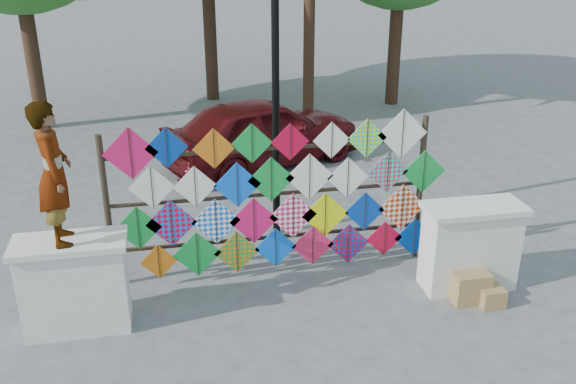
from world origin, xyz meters
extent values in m
plane|color=gray|center=(0.00, 0.00, 0.00)|extent=(80.00, 80.00, 0.00)
cube|color=silver|center=(-2.70, -0.20, 0.60)|extent=(1.30, 0.55, 1.20)
cube|color=silver|center=(-2.70, -0.20, 1.24)|extent=(1.40, 0.65, 0.08)
cube|color=silver|center=(2.70, -0.20, 0.60)|extent=(1.30, 0.55, 1.20)
cube|color=silver|center=(2.70, -0.20, 1.24)|extent=(1.40, 0.65, 0.08)
cylinder|color=#2E2219|center=(-2.30, 0.80, 1.15)|extent=(0.09, 0.09, 2.30)
cylinder|color=#2E2219|center=(2.30, 0.80, 1.15)|extent=(0.09, 0.09, 2.30)
cube|color=#2E2219|center=(0.00, 0.80, 0.55)|extent=(4.60, 0.04, 0.04)
cube|color=#2E2219|center=(0.00, 0.80, 1.25)|extent=(4.60, 0.04, 0.04)
cube|color=#2E2219|center=(0.00, 0.80, 1.95)|extent=(4.60, 0.04, 0.04)
cube|color=#E5155F|center=(-1.91, 0.74, 2.03)|extent=(0.75, 0.01, 0.75)
cube|color=#2E2219|center=(-1.91, 0.73, 2.03)|extent=(0.01, 0.01, 0.73)
cube|color=#0738AA|center=(-1.43, 0.74, 2.08)|extent=(0.58, 0.01, 0.58)
cube|color=#2E2219|center=(-1.43, 0.73, 2.08)|extent=(0.01, 0.01, 0.57)
cube|color=orange|center=(-0.79, 0.74, 2.02)|extent=(0.58, 0.01, 0.58)
cube|color=#2E2219|center=(-0.79, 0.73, 2.02)|extent=(0.01, 0.01, 0.57)
cube|color=#129A39|center=(-0.26, 0.74, 2.06)|extent=(0.58, 0.01, 0.58)
cube|color=#2E2219|center=(-0.26, 0.73, 2.06)|extent=(0.01, 0.01, 0.57)
cube|color=red|center=(0.28, 0.74, 2.05)|extent=(0.54, 0.01, 0.54)
cube|color=#2E2219|center=(0.28, 0.73, 2.05)|extent=(0.01, 0.01, 0.54)
cube|color=white|center=(0.88, 0.74, 2.03)|extent=(0.54, 0.01, 0.54)
cube|color=#2E2219|center=(0.88, 0.73, 2.03)|extent=(0.01, 0.01, 0.53)
cube|color=#0DD5CF|center=(1.40, 0.74, 2.03)|extent=(0.59, 0.01, 0.59)
cube|color=#2E2219|center=(1.40, 0.73, 2.03)|extent=(0.01, 0.01, 0.58)
cube|color=white|center=(1.93, 0.74, 2.07)|extent=(0.75, 0.01, 0.75)
cube|color=#2E2219|center=(1.93, 0.73, 2.07)|extent=(0.01, 0.01, 0.74)
cube|color=white|center=(-1.66, 0.70, 1.53)|extent=(0.64, 0.01, 0.64)
cube|color=#2E2219|center=(-1.66, 0.69, 1.53)|extent=(0.01, 0.01, 0.62)
cube|color=white|center=(-1.08, 0.70, 1.50)|extent=(0.61, 0.01, 0.61)
cube|color=#2E2219|center=(-1.08, 0.69, 1.50)|extent=(0.01, 0.01, 0.60)
cube|color=#0B61F8|center=(-0.49, 0.70, 1.47)|extent=(0.68, 0.01, 0.68)
cube|color=#2E2219|center=(-0.49, 0.69, 1.47)|extent=(0.01, 0.01, 0.67)
cube|color=#129A39|center=(0.00, 0.70, 1.52)|extent=(0.68, 0.01, 0.68)
cube|color=#2E2219|center=(0.00, 0.69, 1.52)|extent=(0.01, 0.01, 0.67)
cube|color=white|center=(0.56, 0.70, 1.52)|extent=(0.71, 0.01, 0.71)
cube|color=#2E2219|center=(0.56, 0.69, 1.52)|extent=(0.01, 0.01, 0.70)
cube|color=white|center=(1.13, 0.70, 1.46)|extent=(0.63, 0.01, 0.63)
cube|color=#2E2219|center=(1.13, 0.69, 1.46)|extent=(0.01, 0.01, 0.62)
cube|color=#0DD5CF|center=(1.73, 0.70, 1.50)|extent=(0.63, 0.01, 0.63)
cube|color=#2E2219|center=(1.73, 0.69, 1.50)|extent=(0.01, 0.01, 0.62)
cube|color=#129A39|center=(2.29, 0.70, 1.47)|extent=(0.67, 0.01, 0.67)
cube|color=#2E2219|center=(2.29, 0.69, 1.47)|extent=(0.01, 0.01, 0.66)
cube|color=#129A39|center=(-1.90, 0.66, 0.95)|extent=(0.66, 0.01, 0.66)
cube|color=#2E2219|center=(-1.90, 0.65, 0.95)|extent=(0.01, 0.01, 0.65)
cube|color=red|center=(-1.44, 0.66, 0.98)|extent=(0.73, 0.01, 0.73)
cube|color=#2E2219|center=(-1.44, 0.65, 0.98)|extent=(0.01, 0.01, 0.71)
cube|color=#0B61F8|center=(-0.81, 0.66, 0.95)|extent=(0.71, 0.01, 0.71)
cube|color=#2E2219|center=(-0.81, 0.65, 0.95)|extent=(0.01, 0.01, 0.69)
cube|color=#E5155F|center=(-0.27, 0.66, 0.91)|extent=(0.71, 0.01, 0.71)
cube|color=#2E2219|center=(-0.27, 0.65, 0.91)|extent=(0.01, 0.01, 0.70)
cube|color=#E5155F|center=(0.31, 0.66, 0.94)|extent=(0.71, 0.01, 0.71)
cube|color=#2E2219|center=(0.31, 0.65, 0.94)|extent=(0.01, 0.01, 0.70)
cube|color=#F0FF0A|center=(0.79, 0.66, 0.91)|extent=(0.71, 0.01, 0.71)
cube|color=#2E2219|center=(0.79, 0.65, 0.91)|extent=(0.01, 0.01, 0.70)
cube|color=#0738AA|center=(1.40, 0.66, 0.91)|extent=(0.62, 0.01, 0.62)
cube|color=#2E2219|center=(1.40, 0.65, 0.91)|extent=(0.01, 0.01, 0.61)
cube|color=red|center=(1.98, 0.66, 0.93)|extent=(0.75, 0.01, 0.75)
cube|color=#2E2219|center=(1.98, 0.65, 0.93)|extent=(0.01, 0.01, 0.74)
cube|color=orange|center=(-1.66, 0.62, 0.41)|extent=(0.54, 0.01, 0.54)
cube|color=#2E2219|center=(-1.66, 0.61, 0.41)|extent=(0.01, 0.01, 0.53)
cube|color=#129A39|center=(-1.11, 0.62, 0.47)|extent=(0.70, 0.01, 0.70)
cube|color=#2E2219|center=(-1.11, 0.61, 0.47)|extent=(0.01, 0.01, 0.69)
cube|color=#129A39|center=(-0.53, 0.62, 0.45)|extent=(0.67, 0.01, 0.67)
cube|color=#2E2219|center=(-0.53, 0.61, 0.45)|extent=(0.01, 0.01, 0.66)
cube|color=#0B61F8|center=(0.04, 0.62, 0.47)|extent=(0.63, 0.01, 0.63)
cube|color=#2E2219|center=(0.04, 0.61, 0.47)|extent=(0.01, 0.01, 0.62)
cube|color=#E5155F|center=(0.60, 0.62, 0.44)|extent=(0.65, 0.01, 0.65)
cube|color=#2E2219|center=(0.60, 0.61, 0.44)|extent=(0.01, 0.01, 0.64)
cube|color=#0738AA|center=(1.15, 0.62, 0.42)|extent=(0.65, 0.01, 0.65)
cube|color=#2E2219|center=(1.15, 0.61, 0.42)|extent=(0.01, 0.01, 0.64)
cube|color=red|center=(1.72, 0.62, 0.45)|extent=(0.57, 0.01, 0.57)
cube|color=#2E2219|center=(1.72, 0.61, 0.45)|extent=(0.01, 0.01, 0.56)
cube|color=#0738AA|center=(2.20, 0.62, 0.43)|extent=(0.64, 0.01, 0.64)
cube|color=#2E2219|center=(2.20, 0.61, 0.43)|extent=(0.01, 0.01, 0.62)
cylinder|color=#422B1C|center=(-4.50, 9.00, 1.93)|extent=(0.36, 0.36, 3.85)
cylinder|color=#422B1C|center=(0.00, 11.00, 2.06)|extent=(0.36, 0.36, 4.12)
cylinder|color=#422B1C|center=(5.00, 9.50, 1.79)|extent=(0.36, 0.36, 3.58)
cylinder|color=#422B1C|center=(2.20, 8.00, 2.75)|extent=(0.28, 0.28, 5.50)
imported|color=#99999E|center=(-2.75, -0.20, 2.17)|extent=(0.51, 0.70, 1.77)
imported|color=#510E11|center=(0.59, 5.33, 0.74)|extent=(4.69, 3.27, 1.48)
cylinder|color=black|center=(0.30, 2.00, 2.10)|extent=(0.12, 0.12, 4.20)
cube|color=#9E754C|center=(2.57, -0.53, 0.22)|extent=(0.51, 0.45, 0.45)
cube|color=#9E754C|center=(2.80, -0.75, 0.14)|extent=(0.33, 0.30, 0.28)
camera|label=1|loc=(-1.39, -7.60, 4.94)|focal=40.00mm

